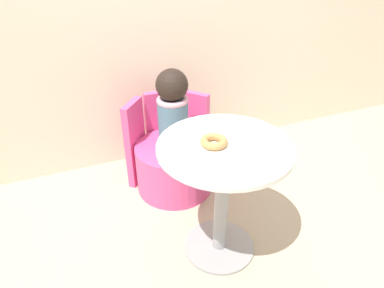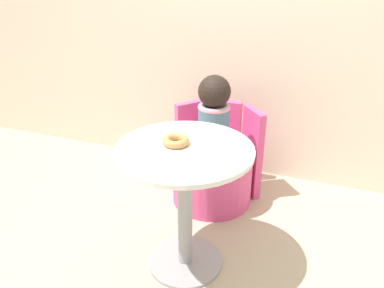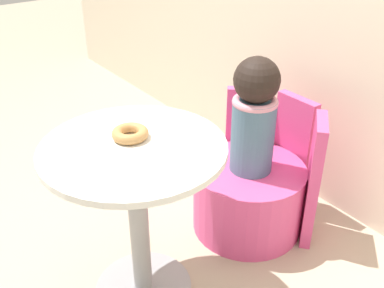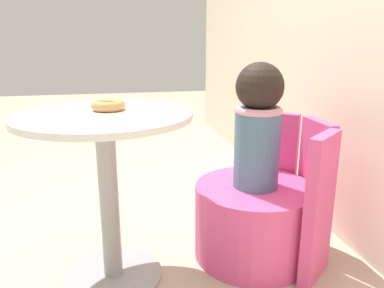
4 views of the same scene
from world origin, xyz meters
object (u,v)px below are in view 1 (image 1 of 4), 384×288
Objects in this scene: round_table at (223,178)px; donut at (214,141)px; tub_chair at (175,167)px; child_figure at (173,109)px.

donut reaches higher than round_table.
child_figure is at bearing 97.13° from tub_chair.
tub_chair is (-0.05, 0.65, -0.34)m from round_table.
child_figure reaches higher than round_table.
child_figure is (-0.05, 0.65, 0.12)m from round_table.
donut is at bearing -90.23° from tub_chair.
donut is (-0.00, -0.63, 0.11)m from child_figure.
tub_chair is 4.04× the size of donut.
donut is at bearing 159.41° from round_table.
child_figure is at bearing 94.34° from round_table.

